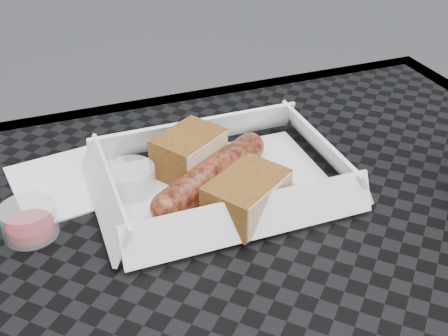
# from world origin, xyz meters

# --- Properties ---
(food_tray) EXTENTS (0.22, 0.15, 0.00)m
(food_tray) POSITION_xyz_m (0.00, 0.17, 0.75)
(food_tray) COLOR white
(food_tray) RESTS_ON patio_table
(bratwurst) EXTENTS (0.15, 0.10, 0.03)m
(bratwurst) POSITION_xyz_m (-0.01, 0.17, 0.76)
(bratwurst) COLOR brown
(bratwurst) RESTS_ON food_tray
(bread_near) EXTENTS (0.09, 0.08, 0.04)m
(bread_near) POSITION_xyz_m (-0.02, 0.21, 0.77)
(bread_near) COLOR brown
(bread_near) RESTS_ON food_tray
(bread_far) EXTENTS (0.09, 0.09, 0.04)m
(bread_far) POSITION_xyz_m (0.01, 0.12, 0.77)
(bread_far) COLOR brown
(bread_far) RESTS_ON food_tray
(veg_garnish) EXTENTS (0.03, 0.03, 0.00)m
(veg_garnish) POSITION_xyz_m (0.06, 0.13, 0.75)
(veg_garnish) COLOR #EE520A
(veg_garnish) RESTS_ON food_tray
(napkin) EXTENTS (0.14, 0.14, 0.00)m
(napkin) POSITION_xyz_m (-0.14, 0.24, 0.75)
(napkin) COLOR white
(napkin) RESTS_ON patio_table
(condiment_cup_sauce) EXTENTS (0.05, 0.05, 0.03)m
(condiment_cup_sauce) POSITION_xyz_m (-0.19, 0.17, 0.76)
(condiment_cup_sauce) COLOR maroon
(condiment_cup_sauce) RESTS_ON patio_table
(condiment_cup_empty) EXTENTS (0.05, 0.05, 0.03)m
(condiment_cup_empty) POSITION_xyz_m (-0.08, 0.20, 0.76)
(condiment_cup_empty) COLOR silver
(condiment_cup_empty) RESTS_ON patio_table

